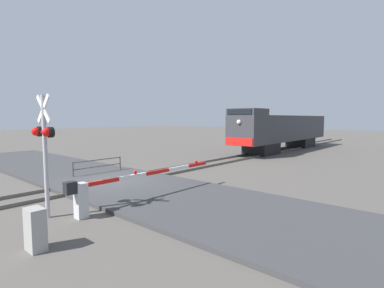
{
  "coord_description": "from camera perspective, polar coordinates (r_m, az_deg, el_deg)",
  "views": [
    {
      "loc": [
        12.77,
        -8.36,
        3.32
      ],
      "look_at": [
        0.86,
        5.21,
        1.72
      ],
      "focal_mm": 27.25,
      "sensor_mm": 36.0,
      "label": 1
    }
  ],
  "objects": [
    {
      "name": "rail_track_right",
      "position": [
        15.02,
        -13.78,
        -7.55
      ],
      "size": [
        0.08,
        80.0,
        0.15
      ],
      "primitive_type": "cube",
      "color": "#59544C",
      "rests_on": "ground_plane"
    },
    {
      "name": "crossing_gate",
      "position": [
        10.97,
        -15.89,
        -8.26
      ],
      "size": [
        0.36,
        7.12,
        1.3
      ],
      "color": "silver",
      "rests_on": "ground_plane"
    },
    {
      "name": "locomotive",
      "position": [
        31.5,
        17.35,
        2.73
      ],
      "size": [
        2.7,
        17.45,
        4.12
      ],
      "color": "black",
      "rests_on": "ground_plane"
    },
    {
      "name": "crossing_signal",
      "position": [
        10.67,
        -26.97,
        0.4
      ],
      "size": [
        1.18,
        0.33,
        4.1
      ],
      "color": "#ADADB2",
      "rests_on": "ground_plane"
    },
    {
      "name": "guard_railing",
      "position": [
        17.8,
        -17.93,
        -3.86
      ],
      "size": [
        0.08,
        3.11,
        0.95
      ],
      "color": "#4C4742",
      "rests_on": "ground_plane"
    },
    {
      "name": "rail_track_left",
      "position": [
        16.19,
        -16.71,
        -6.7
      ],
      "size": [
        0.08,
        80.0,
        0.15
      ],
      "primitive_type": "cube",
      "color": "#59544C",
      "rests_on": "ground_plane"
    },
    {
      "name": "utility_cabinet",
      "position": [
        8.55,
        -28.32,
        -14.5
      ],
      "size": [
        0.55,
        0.37,
        1.08
      ],
      "primitive_type": "cube",
      "color": "#999993",
      "rests_on": "ground_plane"
    },
    {
      "name": "road_surface",
      "position": [
        15.6,
        -15.3,
        -7.1
      ],
      "size": [
        36.0,
        5.71,
        0.15
      ],
      "primitive_type": "cube",
      "color": "#38383A",
      "rests_on": "ground_plane"
    },
    {
      "name": "ground_plane",
      "position": [
        15.61,
        -15.29,
        -7.38
      ],
      "size": [
        160.0,
        160.0,
        0.0
      ],
      "primitive_type": "plane",
      "color": "#514C47"
    }
  ]
}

